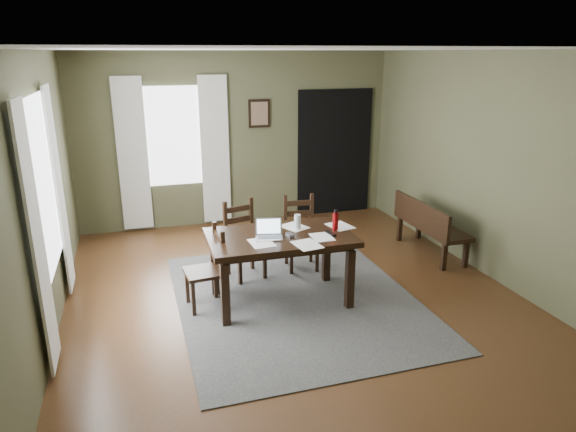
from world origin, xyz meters
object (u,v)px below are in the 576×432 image
object	(u,v)px
laptop	(269,232)
water_bottle	(335,221)
chair_end	(208,269)
bench	(428,223)
chair_back_right	(301,234)
chair_back_left	(244,241)
dining_table	(280,243)

from	to	relation	value
laptop	water_bottle	xyz separation A→B (m)	(0.77, 0.01, 0.05)
chair_end	bench	xyz separation A→B (m)	(3.11, 0.66, 0.01)
laptop	chair_end	bearing A→B (deg)	-179.28
chair_back_right	laptop	xyz separation A→B (m)	(-0.66, -0.88, 0.38)
chair_back_left	chair_back_right	xyz separation A→B (m)	(0.76, 0.06, -0.01)
chair_back_left	chair_end	bearing A→B (deg)	-142.46
laptop	chair_back_left	bearing A→B (deg)	109.71
dining_table	chair_end	size ratio (longest dim) A/B	1.75
bench	water_bottle	xyz separation A→B (m)	(-1.70, -0.79, 0.45)
chair_end	chair_back_right	size ratio (longest dim) A/B	0.97
chair_end	chair_back_right	distance (m)	1.50
chair_end	chair_back_left	world-z (taller)	chair_back_left
dining_table	bench	xyz separation A→B (m)	(2.33, 0.77, -0.24)
dining_table	laptop	world-z (taller)	laptop
chair_back_right	bench	bearing A→B (deg)	3.60
chair_back_left	water_bottle	world-z (taller)	water_bottle
chair_end	bench	distance (m)	3.18
chair_back_left	bench	bearing A→B (deg)	-14.34
dining_table	chair_back_left	distance (m)	0.86
chair_back_right	water_bottle	world-z (taller)	water_bottle
chair_back_right	bench	xyz separation A→B (m)	(1.81, -0.08, -0.01)
bench	chair_back_left	bearing A→B (deg)	89.57
water_bottle	chair_end	bearing A→B (deg)	174.80
laptop	water_bottle	distance (m)	0.77
bench	water_bottle	world-z (taller)	water_bottle
chair_back_left	bench	xyz separation A→B (m)	(2.56, -0.02, -0.02)
dining_table	bench	world-z (taller)	dining_table
dining_table	water_bottle	distance (m)	0.66
chair_back_left	dining_table	bearing A→B (deg)	-87.50
dining_table	bench	distance (m)	2.47
chair_end	chair_back_left	bearing A→B (deg)	136.42
chair_end	water_bottle	world-z (taller)	water_bottle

